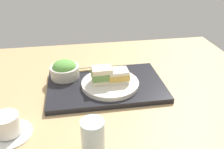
# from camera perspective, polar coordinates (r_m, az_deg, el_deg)

# --- Properties ---
(ground_plane) EXTENTS (1.40, 1.00, 0.03)m
(ground_plane) POSITION_cam_1_polar(r_m,az_deg,el_deg) (0.96, -3.97, -4.65)
(ground_plane) COLOR tan
(serving_tray) EXTENTS (0.45, 0.29, 0.02)m
(serving_tray) POSITION_cam_1_polar(r_m,az_deg,el_deg) (0.96, -1.43, -2.54)
(serving_tray) COLOR black
(serving_tray) RESTS_ON ground_plane
(sandwich_plate) EXTENTS (0.22, 0.22, 0.02)m
(sandwich_plate) POSITION_cam_1_polar(r_m,az_deg,el_deg) (0.94, -0.45, -2.06)
(sandwich_plate) COLOR silver
(sandwich_plate) RESTS_ON serving_tray
(sandwich_near) EXTENTS (0.08, 0.06, 0.05)m
(sandwich_near) POSITION_cam_1_polar(r_m,az_deg,el_deg) (0.93, 1.40, -0.14)
(sandwich_near) COLOR #EFE5C1
(sandwich_near) RESTS_ON sandwich_plate
(sandwich_far) EXTENTS (0.08, 0.06, 0.06)m
(sandwich_far) POSITION_cam_1_polar(r_m,az_deg,el_deg) (0.92, -2.34, -0.12)
(sandwich_far) COLOR beige
(sandwich_far) RESTS_ON sandwich_plate
(salad_bowl) EXTENTS (0.11, 0.11, 0.07)m
(salad_bowl) POSITION_cam_1_polar(r_m,az_deg,el_deg) (1.01, -10.88, 1.12)
(salad_bowl) COLOR beige
(salad_bowl) RESTS_ON serving_tray
(chopsticks_pair) EXTENTS (0.22, 0.02, 0.01)m
(chopsticks_pair) POSITION_cam_1_polar(r_m,az_deg,el_deg) (1.06, -3.14, 1.28)
(chopsticks_pair) COLOR tan
(chopsticks_pair) RESTS_ON serving_tray
(coffee_cup) EXTENTS (0.14, 0.14, 0.07)m
(coffee_cup) POSITION_cam_1_polar(r_m,az_deg,el_deg) (0.80, -23.02, -10.95)
(coffee_cup) COLOR white
(coffee_cup) RESTS_ON ground_plane
(drinking_glass) EXTENTS (0.06, 0.06, 0.10)m
(drinking_glass) POSITION_cam_1_polar(r_m,az_deg,el_deg) (0.68, -4.42, -14.08)
(drinking_glass) COLOR silver
(drinking_glass) RESTS_ON ground_plane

